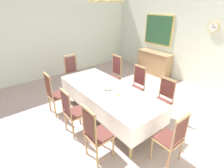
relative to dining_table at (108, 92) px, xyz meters
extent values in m
cube|color=#B69F97|center=(0.00, 0.09, -0.72)|extent=(7.07, 6.95, 0.04)
cube|color=silver|center=(0.00, 3.60, 0.99)|extent=(7.07, 0.08, 3.39)
cube|color=silver|center=(-3.57, 0.09, 0.99)|extent=(0.08, 6.95, 3.39)
cylinder|color=#9E7B47|center=(-1.32, -0.47, -0.33)|extent=(0.07, 0.07, 0.74)
cylinder|color=#9A7F4A|center=(1.32, -0.47, -0.33)|extent=(0.07, 0.07, 0.74)
cylinder|color=#A47247|center=(-1.32, 0.47, -0.33)|extent=(0.07, 0.07, 0.74)
cylinder|color=#A88059|center=(1.32, 0.47, -0.33)|extent=(0.07, 0.07, 0.74)
cube|color=#A57753|center=(0.00, 0.00, 0.00)|extent=(2.73, 1.01, 0.08)
cube|color=#A27A50|center=(0.00, 0.00, 0.05)|extent=(2.85, 1.13, 0.03)
cube|color=white|center=(0.00, 0.00, 0.07)|extent=(2.87, 1.15, 0.00)
cube|color=white|center=(0.00, -0.57, -0.15)|extent=(2.87, 0.00, 0.43)
cube|color=white|center=(0.00, 0.57, -0.15)|extent=(2.87, 0.00, 0.43)
cube|color=white|center=(-1.43, 0.00, -0.15)|extent=(0.00, 1.15, 0.43)
cube|color=white|center=(1.43, 0.00, -0.15)|extent=(0.00, 1.15, 0.43)
cylinder|color=#A07159|center=(-1.15, -0.73, -0.46)|extent=(0.04, 0.04, 0.48)
cylinder|color=#9C7D47|center=(-0.77, -0.73, -0.46)|extent=(0.04, 0.04, 0.48)
cylinder|color=#A1814D|center=(-1.15, -1.09, -0.46)|extent=(0.04, 0.04, 0.48)
cylinder|color=#9F844A|center=(-0.77, -1.09, -0.46)|extent=(0.04, 0.04, 0.48)
cube|color=#A27A50|center=(-0.96, -0.91, -0.21)|extent=(0.44, 0.42, 0.02)
cube|color=#5A2D27|center=(-0.96, -0.91, -0.19)|extent=(0.40, 0.38, 0.02)
cylinder|color=#9A7555|center=(-1.16, -1.10, 0.11)|extent=(0.03, 0.03, 0.63)
cylinder|color=#A27D5A|center=(-0.77, -1.10, 0.11)|extent=(0.03, 0.03, 0.63)
cube|color=brown|center=(-0.96, -1.10, 0.14)|extent=(0.34, 0.02, 0.48)
cube|color=#A27A50|center=(-0.96, -1.10, 0.42)|extent=(0.40, 0.04, 0.04)
cylinder|color=#9C7B56|center=(-0.77, 0.73, -0.46)|extent=(0.04, 0.04, 0.48)
cylinder|color=#A07E4A|center=(-1.15, 0.73, -0.46)|extent=(0.04, 0.04, 0.48)
cylinder|color=#988258|center=(-0.77, 1.09, -0.46)|extent=(0.04, 0.04, 0.48)
cylinder|color=#A17F58|center=(-1.15, 1.09, -0.46)|extent=(0.04, 0.04, 0.48)
cube|color=#A27A50|center=(-0.96, 0.91, -0.21)|extent=(0.44, 0.42, 0.02)
cube|color=#5A2D27|center=(-0.96, 0.91, -0.19)|extent=(0.40, 0.38, 0.02)
cylinder|color=#A8844D|center=(-0.77, 1.10, 0.14)|extent=(0.03, 0.03, 0.69)
cylinder|color=#A77E57|center=(-1.16, 1.10, 0.14)|extent=(0.03, 0.03, 0.69)
cube|color=#5C2A2B|center=(-0.96, 1.10, 0.18)|extent=(0.34, 0.02, 0.52)
cube|color=#A27A50|center=(-0.96, 1.10, 0.49)|extent=(0.40, 0.04, 0.04)
cylinder|color=#A7754D|center=(-0.17, -0.73, -0.46)|extent=(0.04, 0.04, 0.48)
cylinder|color=#A17350|center=(0.21, -0.73, -0.46)|extent=(0.04, 0.04, 0.48)
cylinder|color=tan|center=(-0.17, -1.09, -0.46)|extent=(0.04, 0.04, 0.48)
cylinder|color=#9C7B51|center=(0.21, -1.09, -0.46)|extent=(0.04, 0.04, 0.48)
cube|color=#A27A50|center=(0.02, -0.91, -0.21)|extent=(0.44, 0.42, 0.02)
cube|color=#5A2D27|center=(0.02, -0.91, -0.19)|extent=(0.40, 0.38, 0.02)
cylinder|color=#9A8050|center=(-0.17, -1.10, 0.08)|extent=(0.03, 0.03, 0.57)
cylinder|color=#9C7652|center=(0.22, -1.10, 0.08)|extent=(0.03, 0.03, 0.57)
cube|color=#57292C|center=(0.02, -1.10, 0.11)|extent=(0.34, 0.02, 0.43)
cube|color=#A27A50|center=(0.02, -1.10, 0.37)|extent=(0.40, 0.04, 0.04)
cylinder|color=#A67F52|center=(0.21, 0.73, -0.46)|extent=(0.04, 0.04, 0.48)
cylinder|color=#9B8047|center=(-0.17, 0.73, -0.46)|extent=(0.04, 0.04, 0.48)
cylinder|color=#A47E5A|center=(0.21, 1.09, -0.46)|extent=(0.04, 0.04, 0.48)
cylinder|color=#AA7F58|center=(-0.17, 1.09, -0.46)|extent=(0.04, 0.04, 0.48)
cube|color=#A27A50|center=(0.02, 0.91, -0.21)|extent=(0.44, 0.42, 0.02)
cube|color=#5A2D27|center=(0.02, 0.91, -0.19)|extent=(0.40, 0.38, 0.02)
cylinder|color=#9F7158|center=(0.22, 1.10, 0.11)|extent=(0.03, 0.03, 0.62)
cylinder|color=#9D7B58|center=(-0.17, 1.10, 0.11)|extent=(0.03, 0.03, 0.62)
cube|color=#5B2525|center=(0.02, 1.10, 0.14)|extent=(0.34, 0.02, 0.47)
cube|color=#A27A50|center=(0.02, 1.10, 0.42)|extent=(0.40, 0.04, 0.04)
cylinder|color=#A47D4D|center=(0.74, -0.73, -0.46)|extent=(0.04, 0.04, 0.48)
cylinder|color=#A88456|center=(1.12, -0.73, -0.46)|extent=(0.04, 0.04, 0.48)
cylinder|color=#AA7A4E|center=(0.74, -1.09, -0.46)|extent=(0.04, 0.04, 0.48)
cylinder|color=#9D7E47|center=(1.12, -1.09, -0.46)|extent=(0.04, 0.04, 0.48)
cube|color=#A27A50|center=(0.93, -0.91, -0.21)|extent=(0.44, 0.42, 0.02)
cube|color=#5A2D27|center=(0.93, -0.91, -0.19)|extent=(0.40, 0.38, 0.02)
cylinder|color=#AD7448|center=(0.73, -1.10, 0.11)|extent=(0.03, 0.03, 0.62)
cylinder|color=#9D8147|center=(1.12, -1.10, 0.11)|extent=(0.03, 0.03, 0.62)
cube|color=#542F25|center=(0.93, -1.10, 0.14)|extent=(0.34, 0.02, 0.47)
cube|color=#A27A50|center=(0.93, -1.10, 0.42)|extent=(0.40, 0.04, 0.04)
cylinder|color=#997A46|center=(1.12, 0.73, -0.46)|extent=(0.04, 0.04, 0.48)
cylinder|color=#AA7A53|center=(0.74, 0.73, -0.46)|extent=(0.04, 0.04, 0.48)
cylinder|color=#9D8449|center=(1.12, 1.09, -0.46)|extent=(0.04, 0.04, 0.48)
cylinder|color=#9B7358|center=(0.74, 1.09, -0.46)|extent=(0.04, 0.04, 0.48)
cube|color=#A27A50|center=(0.93, 0.91, -0.21)|extent=(0.44, 0.42, 0.02)
cube|color=#5A2D27|center=(0.93, 0.91, -0.19)|extent=(0.40, 0.38, 0.02)
cylinder|color=#AA7354|center=(1.12, 1.10, 0.08)|extent=(0.03, 0.03, 0.55)
cylinder|color=#A57F57|center=(0.73, 1.10, 0.08)|extent=(0.03, 0.03, 0.55)
cube|color=#5B2A25|center=(0.93, 1.10, 0.10)|extent=(0.34, 0.02, 0.42)
cube|color=#A27A50|center=(0.93, 1.10, 0.35)|extent=(0.40, 0.04, 0.04)
cylinder|color=#9F7F54|center=(-1.58, 0.19, -0.46)|extent=(0.04, 0.04, 0.48)
cylinder|color=#9C8057|center=(-1.58, -0.19, -0.46)|extent=(0.04, 0.04, 0.48)
cylinder|color=#A48449|center=(-1.94, 0.19, -0.46)|extent=(0.04, 0.04, 0.48)
cylinder|color=#AA7951|center=(-1.94, -0.19, -0.46)|extent=(0.04, 0.04, 0.48)
cube|color=#A27A50|center=(-1.76, 0.00, -0.21)|extent=(0.42, 0.44, 0.02)
cube|color=#5A2D27|center=(-1.76, 0.00, -0.19)|extent=(0.38, 0.40, 0.02)
cylinder|color=#9B7550|center=(-1.95, 0.20, 0.14)|extent=(0.03, 0.03, 0.68)
cylinder|color=#A5724C|center=(-1.95, -0.19, 0.14)|extent=(0.03, 0.03, 0.68)
cube|color=#542E2C|center=(-1.95, 0.00, 0.17)|extent=(0.02, 0.34, 0.52)
cube|color=#A27A50|center=(-1.95, 0.00, 0.48)|extent=(0.04, 0.40, 0.04)
cylinder|color=tan|center=(1.58, -0.19, -0.46)|extent=(0.04, 0.04, 0.48)
cylinder|color=#A78455|center=(1.58, 0.19, -0.46)|extent=(0.04, 0.04, 0.48)
cylinder|color=#A4724B|center=(1.94, -0.19, -0.46)|extent=(0.04, 0.04, 0.48)
cylinder|color=#A27A59|center=(1.94, 0.19, -0.46)|extent=(0.04, 0.04, 0.48)
cube|color=#A27A50|center=(1.76, 0.00, -0.21)|extent=(0.42, 0.44, 0.02)
cube|color=#5A2D27|center=(1.76, 0.00, -0.19)|extent=(0.38, 0.40, 0.02)
cylinder|color=#9F765A|center=(1.95, -0.19, 0.08)|extent=(0.03, 0.03, 0.56)
cylinder|color=#9D7959|center=(1.95, 0.20, 0.08)|extent=(0.03, 0.03, 0.56)
cube|color=#592D27|center=(1.95, 0.00, 0.10)|extent=(0.02, 0.34, 0.42)
cube|color=#A27A50|center=(1.95, 0.00, 0.35)|extent=(0.04, 0.40, 0.04)
cylinder|color=white|center=(0.00, 0.00, 0.08)|extent=(0.14, 0.14, 0.02)
ellipsoid|color=white|center=(0.00, 0.00, 0.15)|extent=(0.26, 0.26, 0.12)
ellipsoid|color=white|center=(0.00, 0.00, 0.22)|extent=(0.23, 0.23, 0.09)
sphere|color=#345984|center=(0.00, 0.00, 0.27)|extent=(0.03, 0.03, 0.03)
cylinder|color=gold|center=(-0.40, 0.00, 0.08)|extent=(0.07, 0.07, 0.02)
cylinder|color=gold|center=(-0.40, 0.00, 0.19)|extent=(0.02, 0.02, 0.20)
cone|color=gold|center=(-0.40, 0.00, 0.30)|extent=(0.04, 0.04, 0.02)
cylinder|color=silver|center=(-0.40, 0.00, 0.36)|extent=(0.02, 0.02, 0.10)
cylinder|color=gold|center=(0.40, 0.00, 0.08)|extent=(0.07, 0.07, 0.02)
cylinder|color=gold|center=(0.40, 0.00, 0.18)|extent=(0.02, 0.02, 0.18)
cone|color=gold|center=(0.40, 0.00, 0.28)|extent=(0.04, 0.04, 0.02)
cylinder|color=silver|center=(0.40, 0.00, 0.34)|extent=(0.02, 0.02, 0.10)
cylinder|color=white|center=(-1.26, -0.42, 0.09)|extent=(0.19, 0.19, 0.05)
cylinder|color=white|center=(-1.26, -0.42, 0.10)|extent=(0.15, 0.15, 0.03)
torus|color=#345984|center=(-1.26, -0.42, 0.11)|extent=(0.18, 0.18, 0.01)
cylinder|color=white|center=(-0.02, 0.39, 0.10)|extent=(0.19, 0.19, 0.05)
cylinder|color=white|center=(-0.02, 0.39, 0.10)|extent=(0.16, 0.16, 0.03)
torus|color=#345984|center=(-0.02, 0.39, 0.12)|extent=(0.18, 0.18, 0.01)
cube|color=gold|center=(-1.38, -0.46, 0.08)|extent=(0.02, 0.14, 0.00)
ellipsoid|color=gold|center=(-1.39, -0.37, 0.08)|extent=(0.03, 0.05, 0.01)
cube|color=gold|center=(-0.16, 0.36, 0.08)|extent=(0.05, 0.14, 0.00)
ellipsoid|color=gold|center=(-0.13, 0.44, 0.08)|extent=(0.03, 0.05, 0.01)
cube|color=#A27A50|center=(-1.20, 3.28, -0.26)|extent=(1.40, 0.44, 0.88)
cube|color=#9F7C57|center=(-1.20, 3.28, 0.19)|extent=(1.44, 0.48, 0.02)
cube|color=#9B7B47|center=(-0.85, 3.51, -0.26)|extent=(0.59, 0.01, 0.70)
cube|color=#9F784F|center=(-1.55, 3.51, -0.26)|extent=(0.59, 0.01, 0.70)
cylinder|color=#D1B251|center=(0.65, 3.53, 1.31)|extent=(0.32, 0.05, 0.32)
cylinder|color=white|center=(0.65, 3.51, 1.31)|extent=(0.29, 0.01, 0.29)
cube|color=black|center=(0.65, 3.50, 1.34)|extent=(0.01, 0.00, 0.08)
cube|color=black|center=(0.69, 3.50, 1.31)|extent=(0.11, 0.00, 0.01)
cube|color=#D1B251|center=(-1.36, 3.54, 1.00)|extent=(1.26, 0.04, 1.13)
cube|color=#2D5A38|center=(-1.36, 3.52, 1.00)|extent=(1.18, 0.01, 1.05)
torus|color=gold|center=(0.00, 0.00, 1.99)|extent=(0.70, 0.70, 0.02)
cylinder|color=silver|center=(-0.17, 0.29, 2.03)|extent=(0.04, 0.04, 0.06)
cylinder|color=silver|center=(-0.34, 0.00, 2.03)|extent=(0.04, 0.04, 0.06)
camera|label=1|loc=(2.97, -2.24, 1.98)|focal=27.59mm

